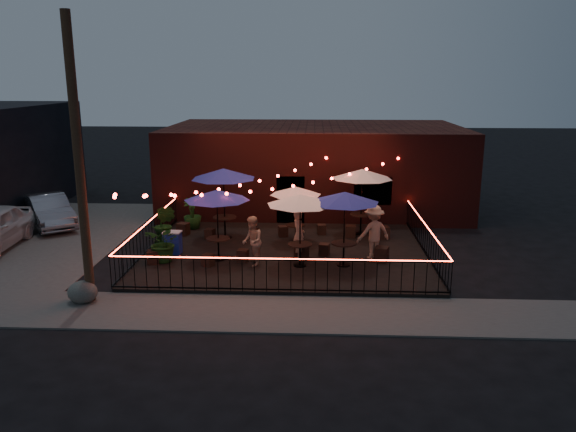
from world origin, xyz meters
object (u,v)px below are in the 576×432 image
(cafe_table_0, at_px, (217,196))
(cafe_table_3, at_px, (296,192))
(cafe_table_4, at_px, (345,198))
(cafe_table_5, at_px, (362,175))
(cooler, at_px, (173,242))
(boulder, at_px, (83,292))
(utility_pole, at_px, (79,164))
(cafe_table_1, at_px, (223,175))
(cafe_table_2, at_px, (300,201))

(cafe_table_0, distance_m, cafe_table_3, 3.47)
(cafe_table_4, distance_m, cafe_table_5, 4.04)
(cafe_table_3, relative_size, cooler, 2.74)
(boulder, bearing_deg, cafe_table_3, 45.48)
(cooler, bearing_deg, utility_pole, -103.88)
(cafe_table_4, height_order, cooler, cafe_table_4)
(cooler, height_order, boulder, cooler)
(cafe_table_0, xyz_separation_m, cafe_table_1, (-0.20, 2.67, 0.27))
(cafe_table_2, bearing_deg, cafe_table_3, 94.99)
(cafe_table_1, bearing_deg, cafe_table_2, -46.52)
(utility_pole, distance_m, cafe_table_2, 6.86)
(cafe_table_4, bearing_deg, utility_pole, -157.25)
(cafe_table_3, distance_m, cafe_table_5, 2.89)
(utility_pole, height_order, boulder, utility_pole)
(cafe_table_3, distance_m, boulder, 8.57)
(cafe_table_3, bearing_deg, cafe_table_5, 25.46)
(cafe_table_5, bearing_deg, cooler, -156.93)
(cafe_table_0, distance_m, cafe_table_1, 2.69)
(cafe_table_3, xyz_separation_m, cafe_table_4, (1.71, -2.71, 0.34))
(cafe_table_5, distance_m, boulder, 11.34)
(cafe_table_4, height_order, boulder, cafe_table_4)
(cafe_table_3, bearing_deg, boulder, -134.52)
(cooler, bearing_deg, cafe_table_1, 58.00)
(cafe_table_1, bearing_deg, utility_pole, -115.37)
(cafe_table_1, distance_m, cafe_table_3, 2.86)
(cafe_table_2, height_order, boulder, cafe_table_2)
(cafe_table_0, bearing_deg, cafe_table_3, 41.72)
(cafe_table_0, height_order, cafe_table_3, cafe_table_0)
(utility_pole, bearing_deg, boulder, -136.43)
(cafe_table_4, xyz_separation_m, boulder, (-7.59, -3.27, -2.11))
(cafe_table_5, bearing_deg, cafe_table_1, -170.85)
(cafe_table_0, bearing_deg, utility_pole, -131.66)
(cafe_table_2, xyz_separation_m, cafe_table_5, (2.33, 4.05, 0.17))
(cafe_table_3, distance_m, cafe_table_4, 3.22)
(cafe_table_5, bearing_deg, boulder, -139.57)
(cafe_table_3, height_order, cafe_table_5, cafe_table_5)
(cafe_table_5, bearing_deg, utility_pole, -139.64)
(utility_pole, xyz_separation_m, cafe_table_5, (8.29, 7.05, -1.44))
(cafe_table_2, height_order, cooler, cafe_table_2)
(cafe_table_3, xyz_separation_m, cooler, (-4.33, -1.72, -1.55))
(cafe_table_0, bearing_deg, cafe_table_4, -5.40)
(cafe_table_2, height_order, cafe_table_5, cafe_table_5)
(cafe_table_2, bearing_deg, cooler, 166.36)
(cafe_table_1, relative_size, cafe_table_4, 1.20)
(utility_pole, bearing_deg, cafe_table_5, 40.36)
(utility_pole, xyz_separation_m, boulder, (-0.17, -0.16, -3.66))
(boulder, bearing_deg, utility_pole, 43.57)
(cooler, bearing_deg, cafe_table_3, 26.32)
(utility_pole, bearing_deg, cafe_table_4, 22.75)
(cafe_table_4, bearing_deg, boulder, -156.68)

